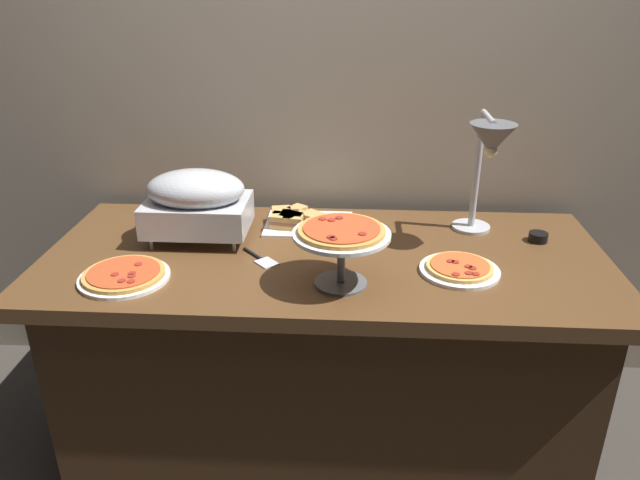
{
  "coord_description": "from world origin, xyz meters",
  "views": [
    {
      "loc": [
        0.1,
        -1.83,
        1.64
      ],
      "look_at": [
        -0.02,
        0.0,
        0.81
      ],
      "focal_mm": 33.78,
      "sensor_mm": 36.0,
      "label": 1
    }
  ],
  "objects": [
    {
      "name": "chafing_dish",
      "position": [
        -0.45,
        0.1,
        0.9
      ],
      "size": [
        0.36,
        0.25,
        0.25
      ],
      "color": "#B7BABF",
      "rests_on": "buffet_table"
    },
    {
      "name": "heat_lamp",
      "position": [
        0.53,
        0.11,
        1.1
      ],
      "size": [
        0.15,
        0.32,
        0.44
      ],
      "color": "#B7BABF",
      "rests_on": "buffet_table"
    },
    {
      "name": "sandwich_platter",
      "position": [
        -0.11,
        0.23,
        0.79
      ],
      "size": [
        0.32,
        0.25,
        0.06
      ],
      "color": "white",
      "rests_on": "buffet_table"
    },
    {
      "name": "pizza_plate_front",
      "position": [
        0.43,
        -0.11,
        0.77
      ],
      "size": [
        0.25,
        0.25,
        0.03
      ],
      "color": "white",
      "rests_on": "buffet_table"
    },
    {
      "name": "back_wall",
      "position": [
        0.0,
        0.5,
        1.2
      ],
      "size": [
        4.4,
        0.04,
        2.4
      ],
      "primitive_type": "cube",
      "color": "tan",
      "rests_on": "ground_plane"
    },
    {
      "name": "ground_plane",
      "position": [
        0.0,
        0.0,
        0.0
      ],
      "size": [
        8.0,
        8.0,
        0.0
      ],
      "primitive_type": "plane",
      "color": "#38332D"
    },
    {
      "name": "pizza_plate_raised_stand",
      "position": [
        0.06,
        -0.21,
        0.91
      ],
      "size": [
        0.29,
        0.29,
        0.19
      ],
      "color": "#595B60",
      "rests_on": "buffet_table"
    },
    {
      "name": "pizza_plate_center",
      "position": [
        -0.61,
        -0.22,
        0.77
      ],
      "size": [
        0.28,
        0.28,
        0.03
      ],
      "color": "white",
      "rests_on": "buffet_table"
    },
    {
      "name": "sauce_cup_near",
      "position": [
        0.75,
        0.15,
        0.78
      ],
      "size": [
        0.07,
        0.07,
        0.03
      ],
      "color": "black",
      "rests_on": "buffet_table"
    },
    {
      "name": "serving_spatula",
      "position": [
        -0.22,
        -0.06,
        0.76
      ],
      "size": [
        0.14,
        0.15,
        0.01
      ],
      "color": "#B7BABF",
      "rests_on": "buffet_table"
    },
    {
      "name": "buffet_table",
      "position": [
        0.0,
        0.0,
        0.39
      ],
      "size": [
        1.9,
        0.84,
        0.76
      ],
      "color": "brown",
      "rests_on": "ground_plane"
    }
  ]
}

